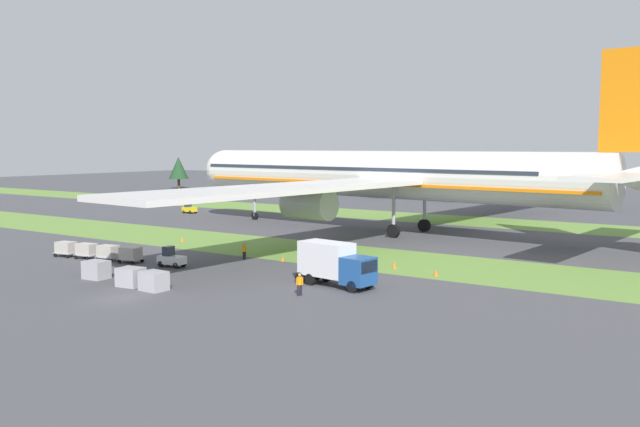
{
  "coord_description": "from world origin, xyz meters",
  "views": [
    {
      "loc": [
        40.4,
        -32.88,
        11.45
      ],
      "look_at": [
        -1.32,
        28.63,
        4.0
      ],
      "focal_mm": 37.69,
      "sensor_mm": 36.0,
      "label": 1
    }
  ],
  "objects_px": {
    "cargo_dolly_fourth": "(66,248)",
    "uld_container_2": "(154,281)",
    "airliner": "(397,175)",
    "baggage_tug": "(171,258)",
    "cargo_dolly_third": "(87,250)",
    "taxiway_marker_2": "(394,265)",
    "cargo_dolly_lead": "(130,254)",
    "pushback_tractor": "(189,209)",
    "catering_truck": "(335,263)",
    "taxiway_marker_1": "(436,273)",
    "uld_container_0": "(96,270)",
    "taxiway_marker_3": "(182,239)",
    "cargo_dolly_second": "(108,252)",
    "uld_container_1": "(131,277)",
    "taxiway_marker_0": "(283,259)",
    "ground_crew_loader": "(244,251)",
    "ground_crew_marshaller": "(300,284)"
  },
  "relations": [
    {
      "from": "catering_truck",
      "to": "taxiway_marker_3",
      "type": "bearing_deg",
      "value": -104.1
    },
    {
      "from": "cargo_dolly_lead",
      "to": "cargo_dolly_second",
      "type": "relative_size",
      "value": 1.0
    },
    {
      "from": "airliner",
      "to": "cargo_dolly_third",
      "type": "distance_m",
      "value": 40.03
    },
    {
      "from": "cargo_dolly_lead",
      "to": "catering_truck",
      "type": "distance_m",
      "value": 22.81
    },
    {
      "from": "uld_container_0",
      "to": "taxiway_marker_3",
      "type": "distance_m",
      "value": 23.02
    },
    {
      "from": "taxiway_marker_0",
      "to": "taxiway_marker_3",
      "type": "height_order",
      "value": "taxiway_marker_3"
    },
    {
      "from": "cargo_dolly_fourth",
      "to": "taxiway_marker_3",
      "type": "height_order",
      "value": "cargo_dolly_fourth"
    },
    {
      "from": "cargo_dolly_third",
      "to": "cargo_dolly_lead",
      "type": "bearing_deg",
      "value": 90.0
    },
    {
      "from": "cargo_dolly_lead",
      "to": "cargo_dolly_third",
      "type": "height_order",
      "value": "same"
    },
    {
      "from": "baggage_tug",
      "to": "cargo_dolly_lead",
      "type": "bearing_deg",
      "value": -90.0
    },
    {
      "from": "catering_truck",
      "to": "taxiway_marker_3",
      "type": "xyz_separation_m",
      "value": [
        -29.36,
        11.46,
        -1.67
      ]
    },
    {
      "from": "baggage_tug",
      "to": "taxiway_marker_2",
      "type": "distance_m",
      "value": 21.2
    },
    {
      "from": "taxiway_marker_0",
      "to": "airliner",
      "type": "bearing_deg",
      "value": 91.54
    },
    {
      "from": "cargo_dolly_lead",
      "to": "cargo_dolly_fourth",
      "type": "bearing_deg",
      "value": -90.0
    },
    {
      "from": "cargo_dolly_lead",
      "to": "taxiway_marker_0",
      "type": "relative_size",
      "value": 5.16
    },
    {
      "from": "cargo_dolly_fourth",
      "to": "taxiway_marker_2",
      "type": "distance_m",
      "value": 34.2
    },
    {
      "from": "cargo_dolly_second",
      "to": "uld_container_1",
      "type": "distance_m",
      "value": 13.65
    },
    {
      "from": "taxiway_marker_0",
      "to": "taxiway_marker_1",
      "type": "bearing_deg",
      "value": 5.46
    },
    {
      "from": "cargo_dolly_third",
      "to": "taxiway_marker_1",
      "type": "xyz_separation_m",
      "value": [
        33.48,
        11.56,
        -0.64
      ]
    },
    {
      "from": "taxiway_marker_1",
      "to": "taxiway_marker_2",
      "type": "relative_size",
      "value": 0.85
    },
    {
      "from": "cargo_dolly_fourth",
      "to": "uld_container_0",
      "type": "height_order",
      "value": "uld_container_0"
    },
    {
      "from": "airliner",
      "to": "pushback_tractor",
      "type": "distance_m",
      "value": 42.68
    },
    {
      "from": "baggage_tug",
      "to": "taxiway_marker_3",
      "type": "relative_size",
      "value": 4.92
    },
    {
      "from": "cargo_dolly_second",
      "to": "ground_crew_marshaller",
      "type": "distance_m",
      "value": 25.33
    },
    {
      "from": "taxiway_marker_2",
      "to": "taxiway_marker_1",
      "type": "bearing_deg",
      "value": -13.81
    },
    {
      "from": "uld_container_2",
      "to": "taxiway_marker_2",
      "type": "relative_size",
      "value": 3.02
    },
    {
      "from": "uld_container_0",
      "to": "cargo_dolly_lead",
      "type": "bearing_deg",
      "value": 118.94
    },
    {
      "from": "cargo_dolly_third",
      "to": "cargo_dolly_fourth",
      "type": "xyz_separation_m",
      "value": [
        -2.87,
        -0.4,
        0.0
      ]
    },
    {
      "from": "cargo_dolly_fourth",
      "to": "catering_truck",
      "type": "distance_m",
      "value": 31.5
    },
    {
      "from": "airliner",
      "to": "baggage_tug",
      "type": "xyz_separation_m",
      "value": [
        -6.13,
        -34.16,
        -6.9
      ]
    },
    {
      "from": "uld_container_1",
      "to": "airliner",
      "type": "bearing_deg",
      "value": 86.92
    },
    {
      "from": "cargo_dolly_third",
      "to": "cargo_dolly_fourth",
      "type": "height_order",
      "value": "same"
    },
    {
      "from": "cargo_dolly_third",
      "to": "ground_crew_loader",
      "type": "relative_size",
      "value": 1.37
    },
    {
      "from": "ground_crew_loader",
      "to": "catering_truck",
      "type": "bearing_deg",
      "value": 158.6
    },
    {
      "from": "airliner",
      "to": "ground_crew_loader",
      "type": "height_order",
      "value": "airliner"
    },
    {
      "from": "catering_truck",
      "to": "uld_container_1",
      "type": "height_order",
      "value": "catering_truck"
    },
    {
      "from": "pushback_tractor",
      "to": "ground_crew_loader",
      "type": "xyz_separation_m",
      "value": [
        38.97,
        -31.04,
        0.13
      ]
    },
    {
      "from": "pushback_tractor",
      "to": "taxiway_marker_0",
      "type": "distance_m",
      "value": 51.84
    },
    {
      "from": "cargo_dolly_second",
      "to": "taxiway_marker_0",
      "type": "xyz_separation_m",
      "value": [
        14.67,
        9.63,
        -0.69
      ]
    },
    {
      "from": "cargo_dolly_fourth",
      "to": "uld_container_2",
      "type": "xyz_separation_m",
      "value": [
        20.26,
        -6.26,
        -0.15
      ]
    },
    {
      "from": "cargo_dolly_fourth",
      "to": "uld_container_0",
      "type": "bearing_deg",
      "value": 57.12
    },
    {
      "from": "cargo_dolly_lead",
      "to": "baggage_tug",
      "type": "bearing_deg",
      "value": 90.0
    },
    {
      "from": "cargo_dolly_fourth",
      "to": "uld_container_1",
      "type": "xyz_separation_m",
      "value": [
        17.44,
        -6.21,
        -0.15
      ]
    },
    {
      "from": "catering_truck",
      "to": "taxiway_marker_0",
      "type": "xyz_separation_m",
      "value": [
        -10.9,
        7.21,
        -1.72
      ]
    },
    {
      "from": "cargo_dolly_second",
      "to": "taxiway_marker_2",
      "type": "relative_size",
      "value": 3.61
    },
    {
      "from": "baggage_tug",
      "to": "catering_truck",
      "type": "bearing_deg",
      "value": 86.19
    },
    {
      "from": "uld_container_1",
      "to": "uld_container_2",
      "type": "distance_m",
      "value": 2.81
    },
    {
      "from": "cargo_dolly_fourth",
      "to": "uld_container_2",
      "type": "height_order",
      "value": "cargo_dolly_fourth"
    },
    {
      "from": "airliner",
      "to": "uld_container_0",
      "type": "xyz_separation_m",
      "value": [
        -7.24,
        -41.86,
        -6.93
      ]
    },
    {
      "from": "taxiway_marker_3",
      "to": "ground_crew_loader",
      "type": "bearing_deg",
      "value": -21.44
    }
  ]
}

